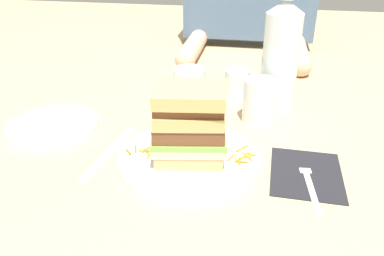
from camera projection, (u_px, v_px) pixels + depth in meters
name	position (u px, v px, depth m)	size (l,w,h in m)	color
ground_plane	(184.00, 155.00, 0.72)	(3.00, 3.00, 0.00)	tan
main_plate	(189.00, 159.00, 0.69)	(0.26, 0.26, 0.01)	white
sandwich	(189.00, 123.00, 0.66)	(0.14, 0.12, 0.13)	tan
carrot_shred_0	(128.00, 152.00, 0.70)	(0.00, 0.00, 0.02)	orange
carrot_shred_1	(136.00, 149.00, 0.71)	(0.00, 0.00, 0.02)	orange
carrot_shred_2	(147.00, 151.00, 0.70)	(0.00, 0.00, 0.03)	orange
carrot_shred_3	(147.00, 149.00, 0.71)	(0.00, 0.00, 0.03)	orange
carrot_shred_4	(148.00, 156.00, 0.68)	(0.00, 0.00, 0.02)	orange
carrot_shred_5	(148.00, 153.00, 0.69)	(0.00, 0.00, 0.03)	orange
carrot_shred_6	(247.00, 157.00, 0.68)	(0.00, 0.00, 0.03)	orange
carrot_shred_7	(236.00, 160.00, 0.67)	(0.00, 0.00, 0.02)	orange
carrot_shred_8	(246.00, 157.00, 0.68)	(0.00, 0.00, 0.02)	orange
carrot_shred_9	(245.00, 156.00, 0.69)	(0.00, 0.00, 0.03)	orange
carrot_shred_10	(250.00, 153.00, 0.69)	(0.00, 0.00, 0.02)	orange
carrot_shred_11	(241.00, 162.00, 0.67)	(0.00, 0.00, 0.02)	orange
carrot_shred_12	(242.00, 148.00, 0.71)	(0.00, 0.00, 0.03)	orange
carrot_shred_13	(239.00, 161.00, 0.67)	(0.00, 0.00, 0.02)	orange
carrot_shred_14	(231.00, 157.00, 0.68)	(0.00, 0.00, 0.02)	orange
napkin_dark	(306.00, 173.00, 0.66)	(0.12, 0.15, 0.00)	black
fork	(309.00, 179.00, 0.64)	(0.03, 0.17, 0.00)	silver
knife	(108.00, 154.00, 0.72)	(0.04, 0.20, 0.00)	silver
juice_glass	(259.00, 104.00, 0.82)	(0.07, 0.07, 0.10)	white
water_bottle	(281.00, 55.00, 0.84)	(0.08, 0.08, 0.29)	silver
empty_tumbler_0	(237.00, 84.00, 0.94)	(0.06, 0.06, 0.07)	silver
empty_tumbler_1	(189.00, 85.00, 0.92)	(0.08, 0.08, 0.08)	silver
empty_tumbler_2	(275.00, 73.00, 0.98)	(0.07, 0.07, 0.10)	silver
side_plate	(53.00, 126.00, 0.81)	(0.19, 0.19, 0.01)	white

